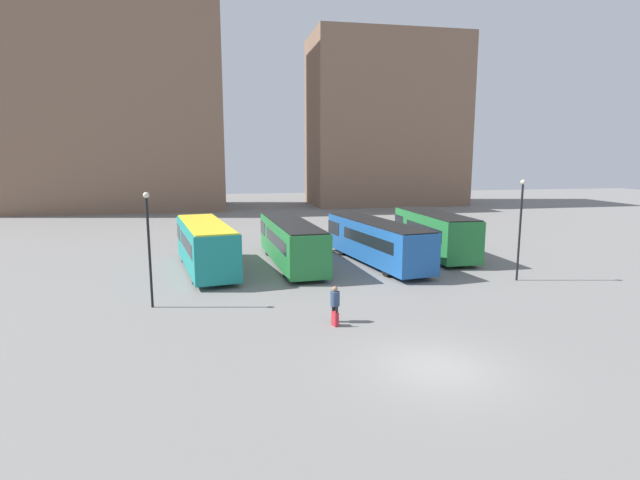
{
  "coord_description": "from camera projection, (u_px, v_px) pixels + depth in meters",
  "views": [
    {
      "loc": [
        -7.05,
        -14.87,
        7.11
      ],
      "look_at": [
        -1.63,
        11.89,
        2.47
      ],
      "focal_mm": 28.0,
      "sensor_mm": 36.0,
      "label": 1
    }
  ],
  "objects": [
    {
      "name": "building_block_left",
      "position": [
        100.0,
        79.0,
        64.38
      ],
      "size": [
        30.77,
        13.98,
        33.67
      ],
      "color": "#7F604C",
      "rests_on": "ground_plane"
    },
    {
      "name": "bus_0",
      "position": [
        205.0,
        245.0,
        31.01
      ],
      "size": [
        4.1,
        10.24,
        3.01
      ],
      "rotation": [
        0.0,
        0.0,
        1.73
      ],
      "color": "#19847F",
      "rests_on": "ground_plane"
    },
    {
      "name": "bus_1",
      "position": [
        291.0,
        241.0,
        32.85
      ],
      "size": [
        3.07,
        11.38,
        2.86
      ],
      "rotation": [
        0.0,
        0.0,
        1.63
      ],
      "color": "#237A38",
      "rests_on": "ground_plane"
    },
    {
      "name": "bus_2",
      "position": [
        376.0,
        240.0,
        33.1
      ],
      "size": [
        4.16,
        11.51,
        2.84
      ],
      "rotation": [
        0.0,
        0.0,
        1.72
      ],
      "color": "#1E56A3",
      "rests_on": "ground_plane"
    },
    {
      "name": "lamp_post_0",
      "position": [
        149.0,
        240.0,
        23.13
      ],
      "size": [
        0.28,
        0.28,
        5.47
      ],
      "color": "black",
      "rests_on": "ground_plane"
    },
    {
      "name": "traveler",
      "position": [
        335.0,
        301.0,
        21.43
      ],
      "size": [
        0.51,
        0.51,
        1.59
      ],
      "rotation": [
        0.0,
        0.0,
        1.87
      ],
      "color": "black",
      "rests_on": "ground_plane"
    },
    {
      "name": "ground_plane",
      "position": [
        436.0,
        367.0,
        16.94
      ],
      "size": [
        160.0,
        160.0,
        0.0
      ],
      "primitive_type": "plane",
      "color": "slate"
    },
    {
      "name": "bus_3",
      "position": [
        434.0,
        232.0,
        35.69
      ],
      "size": [
        2.6,
        9.4,
        3.09
      ],
      "rotation": [
        0.0,
        0.0,
        1.57
      ],
      "color": "#237A38",
      "rests_on": "ground_plane"
    },
    {
      "name": "suitcase",
      "position": [
        335.0,
        319.0,
        21.03
      ],
      "size": [
        0.27,
        0.37,
        0.88
      ],
      "rotation": [
        0.0,
        0.0,
        1.87
      ],
      "color": "#B7232D",
      "rests_on": "ground_plane"
    },
    {
      "name": "building_block_right",
      "position": [
        385.0,
        122.0,
        72.78
      ],
      "size": [
        21.82,
        12.11,
        23.87
      ],
      "color": "#7F604C",
      "rests_on": "ground_plane"
    },
    {
      "name": "lamp_post_1",
      "position": [
        520.0,
        222.0,
        28.21
      ],
      "size": [
        0.28,
        0.28,
        5.78
      ],
      "color": "black",
      "rests_on": "ground_plane"
    }
  ]
}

